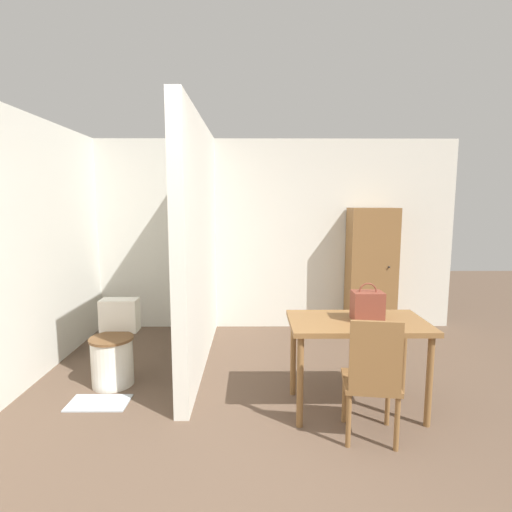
# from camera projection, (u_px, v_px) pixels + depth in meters

# --- Properties ---
(wall_back) EXTENTS (5.21, 0.12, 2.50)m
(wall_back) POSITION_uv_depth(u_px,v_px,m) (257.00, 235.00, 5.35)
(wall_back) COLOR silver
(wall_back) RESTS_ON ground_plane
(wall_left) EXTENTS (0.12, 4.60, 2.50)m
(wall_left) POSITION_uv_depth(u_px,v_px,m) (12.00, 253.00, 3.49)
(wall_left) COLOR silver
(wall_left) RESTS_ON ground_plane
(partition_wall) EXTENTS (0.12, 2.37, 2.50)m
(partition_wall) POSITION_uv_depth(u_px,v_px,m) (199.00, 245.00, 4.11)
(partition_wall) COLOR silver
(partition_wall) RESTS_ON ground_plane
(dining_table) EXTENTS (1.09, 0.64, 0.75)m
(dining_table) POSITION_uv_depth(u_px,v_px,m) (357.00, 332.00, 3.20)
(dining_table) COLOR brown
(dining_table) RESTS_ON ground_plane
(wooden_chair) EXTENTS (0.43, 0.43, 0.91)m
(wooden_chair) POSITION_uv_depth(u_px,v_px,m) (372.00, 377.00, 2.78)
(wooden_chair) COLOR brown
(wooden_chair) RESTS_ON ground_plane
(toilet) EXTENTS (0.40, 0.55, 0.75)m
(toilet) POSITION_uv_depth(u_px,v_px,m) (114.00, 349.00, 3.75)
(toilet) COLOR silver
(toilet) RESTS_ON ground_plane
(handbag) EXTENTS (0.24, 0.17, 0.30)m
(handbag) POSITION_uv_depth(u_px,v_px,m) (367.00, 306.00, 3.18)
(handbag) COLOR brown
(handbag) RESTS_ON dining_table
(wooden_cabinet) EXTENTS (0.60, 0.40, 1.62)m
(wooden_cabinet) POSITION_uv_depth(u_px,v_px,m) (371.00, 271.00, 5.15)
(wooden_cabinet) COLOR brown
(wooden_cabinet) RESTS_ON ground_plane
(bath_mat) EXTENTS (0.50, 0.29, 0.01)m
(bath_mat) POSITION_uv_depth(u_px,v_px,m) (99.00, 403.00, 3.37)
(bath_mat) COLOR #B2BCC6
(bath_mat) RESTS_ON ground_plane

